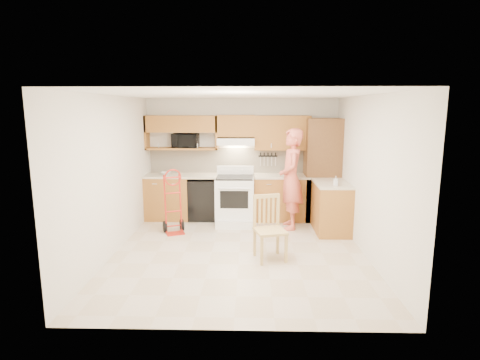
{
  "coord_description": "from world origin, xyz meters",
  "views": [
    {
      "loc": [
        0.16,
        -5.97,
        2.3
      ],
      "look_at": [
        0.0,
        0.5,
        1.1
      ],
      "focal_mm": 29.06,
      "sensor_mm": 36.0,
      "label": 1
    }
  ],
  "objects_px": {
    "hand_truck": "(174,205)",
    "dining_chair": "(270,229)",
    "range": "(235,196)",
    "person": "(291,179)",
    "microwave": "(185,141)"
  },
  "relations": [
    {
      "from": "person",
      "to": "hand_truck",
      "type": "bearing_deg",
      "value": -81.13
    },
    {
      "from": "hand_truck",
      "to": "dining_chair",
      "type": "relative_size",
      "value": 1.11
    },
    {
      "from": "range",
      "to": "microwave",
      "type": "bearing_deg",
      "value": 156.34
    },
    {
      "from": "microwave",
      "to": "dining_chair",
      "type": "height_order",
      "value": "microwave"
    },
    {
      "from": "hand_truck",
      "to": "range",
      "type": "bearing_deg",
      "value": 8.95
    },
    {
      "from": "hand_truck",
      "to": "dining_chair",
      "type": "xyz_separation_m",
      "value": [
        1.72,
        -1.25,
        -0.05
      ]
    },
    {
      "from": "range",
      "to": "dining_chair",
      "type": "distance_m",
      "value": 2.01
    },
    {
      "from": "dining_chair",
      "to": "hand_truck",
      "type": "bearing_deg",
      "value": 128.64
    },
    {
      "from": "microwave",
      "to": "person",
      "type": "distance_m",
      "value": 2.35
    },
    {
      "from": "hand_truck",
      "to": "person",
      "type": "bearing_deg",
      "value": -12.0
    },
    {
      "from": "hand_truck",
      "to": "dining_chair",
      "type": "bearing_deg",
      "value": -57.7
    },
    {
      "from": "microwave",
      "to": "dining_chair",
      "type": "xyz_separation_m",
      "value": [
        1.66,
        -2.36,
        -1.14
      ]
    },
    {
      "from": "hand_truck",
      "to": "microwave",
      "type": "bearing_deg",
      "value": 64.9
    },
    {
      "from": "range",
      "to": "hand_truck",
      "type": "distance_m",
      "value": 1.29
    },
    {
      "from": "range",
      "to": "person",
      "type": "height_order",
      "value": "person"
    }
  ]
}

